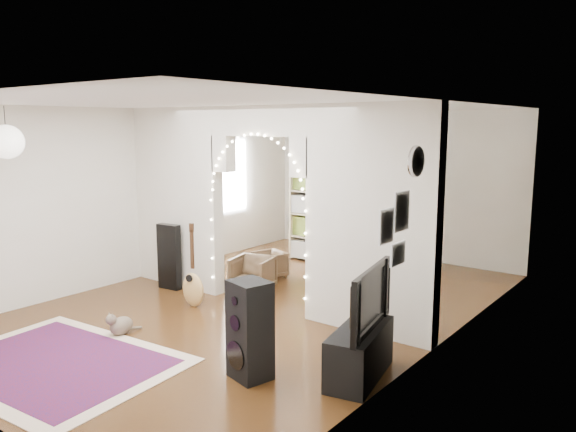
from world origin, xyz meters
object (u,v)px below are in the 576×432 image
Objects in this scene: acoustic_guitar at (193,276)px; floor_speaker at (250,330)px; bookcase at (334,216)px; dining_chair_right at (253,274)px; dining_table at (350,218)px; media_console at (360,353)px; dining_chair_left at (270,264)px.

acoustic_guitar reaches higher than floor_speaker.
bookcase is (-1.83, 4.33, 0.37)m from floor_speaker.
acoustic_guitar is 1.06m from dining_chair_right.
acoustic_guitar is at bearing -69.63° from bookcase.
floor_speaker is 5.67m from dining_table.
acoustic_guitar is 3.20m from bookcase.
dining_chair_right reaches higher than media_console.
media_console is 1.74× the size of dining_chair_right.
floor_speaker reaches higher than dining_table.
dining_chair_right is at bearing 138.53° from media_console.
dining_table is 2.77× the size of dining_chair_left.
dining_chair_right is (0.17, 1.03, -0.16)m from acoustic_guitar.
bookcase reaches higher than media_console.
bookcase reaches higher than dining_table.
dining_chair_left is (-0.09, -2.33, -0.47)m from dining_table.
dining_chair_right is at bearing -50.51° from dining_chair_left.
dining_chair_left is at bearing 130.80° from media_console.
dining_chair_right is at bearing 144.89° from floor_speaker.
dining_chair_right is (0.19, -3.07, -0.42)m from dining_table.
acoustic_guitar reaches higher than media_console.
dining_chair_left is at bearing -83.84° from dining_table.
dining_table reaches higher than dining_chair_left.
acoustic_guitar is 1.00× the size of floor_speaker.
bookcase is at bearing 127.40° from floor_speaker.
media_console is at bearing -49.41° from dining_table.
floor_speaker reaches higher than dining_chair_right.
floor_speaker is 4.72m from bookcase.
media_console is at bearing -21.41° from acoustic_guitar.
media_console is 3.77m from dining_chair_left.
bookcase is 1.31× the size of dining_table.
acoustic_guitar is at bearing -67.62° from dining_chair_left.
floor_speaker is 0.75× the size of dining_table.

